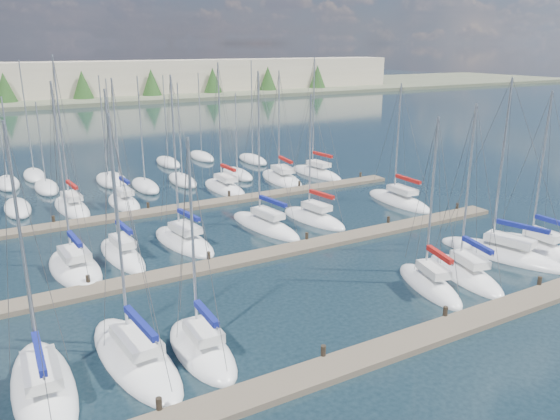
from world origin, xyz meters
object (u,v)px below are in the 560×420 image
sailboat_j (184,241)px  sailboat_q (281,179)px  sailboat_r (316,173)px  sailboat_i (122,255)px  sailboat_h (75,268)px  sailboat_b (135,357)px  sailboat_d (429,285)px  sailboat_o (124,203)px  sailboat_m (399,201)px  sailboat_k (265,226)px  sailboat_a (43,388)px  sailboat_e (465,274)px  sailboat_g (538,248)px  sailboat_f (502,254)px  sailboat_c (202,349)px  sailboat_l (314,218)px  sailboat_p (225,188)px  sailboat_n (72,207)px

sailboat_j → sailboat_q: sailboat_j is taller
sailboat_r → sailboat_i: bearing=-156.3°
sailboat_h → sailboat_b: size_ratio=1.05×
sailboat_d → sailboat_o: sailboat_o is taller
sailboat_m → sailboat_k: 14.59m
sailboat_j → sailboat_m: (21.68, 0.40, -0.01)m
sailboat_a → sailboat_b: sailboat_a is taller
sailboat_e → sailboat_g: size_ratio=0.97×
sailboat_k → sailboat_h: bearing=177.6°
sailboat_e → sailboat_f: (5.06, 1.21, -0.01)m
sailboat_j → sailboat_h: 8.18m
sailboat_e → sailboat_m: sailboat_m is taller
sailboat_j → sailboat_d: (10.48, -15.00, 0.01)m
sailboat_c → sailboat_f: 23.35m
sailboat_b → sailboat_g: sailboat_b is taller
sailboat_j → sailboat_o: bearing=87.6°
sailboat_l → sailboat_k: size_ratio=0.85×
sailboat_m → sailboat_g: sailboat_g is taller
sailboat_l → sailboat_g: size_ratio=0.93×
sailboat_d → sailboat_m: size_ratio=0.95×
sailboat_f → sailboat_d: bearing=172.6°
sailboat_l → sailboat_q: (4.79, 13.83, -0.01)m
sailboat_h → sailboat_j: bearing=5.2°
sailboat_d → sailboat_k: sailboat_k is taller
sailboat_d → sailboat_a: (-22.21, 0.52, -0.02)m
sailboat_j → sailboat_a: bearing=-136.9°
sailboat_p → sailboat_h: size_ratio=1.03×
sailboat_a → sailboat_h: (3.64, 13.24, 0.00)m
sailboat_i → sailboat_a: 15.63m
sailboat_p → sailboat_c: bearing=-117.6°
sailboat_j → sailboat_r: (21.28, 14.01, 0.01)m
sailboat_g → sailboat_b: bearing=179.5°
sailboat_l → sailboat_i: bearing=172.3°
sailboat_i → sailboat_r: bearing=25.1°
sailboat_i → sailboat_m: (26.44, 0.89, -0.02)m
sailboat_q → sailboat_h: 28.70m
sailboat_o → sailboat_f: bearing=-55.6°
sailboat_p → sailboat_f: (9.48, -26.77, -0.01)m
sailboat_o → sailboat_i: (-3.54, -13.25, 0.00)m
sailboat_l → sailboat_m: (10.04, 0.56, -0.00)m
sailboat_a → sailboat_m: sailboat_a is taller
sailboat_q → sailboat_o: sailboat_q is taller
sailboat_k → sailboat_f: bearing=-57.9°
sailboat_r → sailboat_b: size_ratio=1.11×
sailboat_m → sailboat_b: bearing=-152.3°
sailboat_p → sailboat_a: bearing=-128.6°
sailboat_a → sailboat_r: sailboat_r is taller
sailboat_f → sailboat_b: size_ratio=1.06×
sailboat_k → sailboat_g: (14.82, -14.49, -0.00)m
sailboat_n → sailboat_g: size_ratio=1.18×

